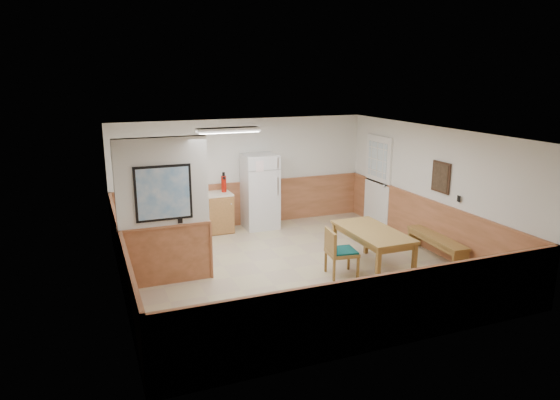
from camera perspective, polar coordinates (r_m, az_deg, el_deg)
name	(u,v)px	position (r m, az deg, el deg)	size (l,w,h in m)	color
ground	(293,268)	(9.29, 1.46, -7.80)	(6.00, 6.00, 0.00)	tan
ceiling	(294,133)	(8.67, 1.56, 7.71)	(6.00, 6.00, 0.02)	white
back_wall	(243,173)	(11.65, -4.28, 3.13)	(6.00, 0.02, 2.50)	white
right_wall	(431,189)	(10.41, 16.89, 1.22)	(0.02, 6.00, 2.50)	white
left_wall	(117,220)	(8.24, -18.09, -2.22)	(0.02, 6.00, 2.50)	white
wainscot_back	(244,204)	(11.79, -4.19, -0.47)	(6.00, 0.04, 1.00)	#BE724C
wainscot_right	(428,225)	(10.59, 16.51, -2.75)	(0.04, 6.00, 1.00)	#BE724C
wainscot_left	(122,265)	(8.47, -17.57, -7.09)	(0.04, 6.00, 1.00)	#BE724C
partition_wall	(164,214)	(8.50, -13.13, -1.52)	(1.50, 0.20, 2.50)	white
kitchen_counter	(196,214)	(11.23, -9.61, -1.59)	(2.20, 0.61, 1.00)	#A96D3C
exterior_door	(377,180)	(11.94, 11.08, 2.20)	(0.07, 1.02, 2.15)	white
kitchen_window	(150,166)	(11.14, -14.66, 3.76)	(0.80, 0.04, 1.00)	white
wall_painting	(441,177)	(10.10, 17.90, 2.50)	(0.04, 0.50, 0.60)	#362215
fluorescent_fixture	(228,130)	(9.63, -5.94, 7.97)	(1.20, 0.30, 0.09)	white
refrigerator	(260,191)	(11.47, -2.31, 1.00)	(0.76, 0.72, 1.72)	silver
dining_table	(372,235)	(9.17, 10.52, -3.99)	(0.84, 1.68, 0.75)	olive
dining_bench	(437,242)	(10.10, 17.46, -4.57)	(0.47, 1.60, 0.45)	olive
dining_chair	(337,249)	(8.85, 6.52, -5.62)	(0.76, 0.56, 0.85)	olive
fire_extinguisher	(224,183)	(11.26, -6.44, 1.90)	(0.12, 0.12, 0.45)	#AA1309
soap_bottle	(145,194)	(10.92, -15.20, 0.64)	(0.07, 0.07, 0.22)	green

